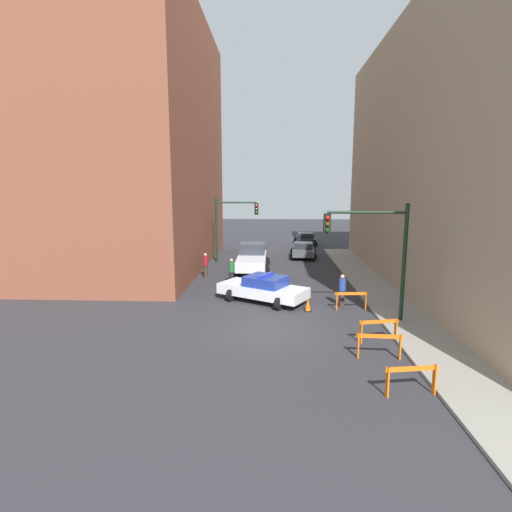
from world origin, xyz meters
TOP-DOWN VIEW (x-y plane):
  - ground_plane at (0.00, 0.00)m, footprint 120.00×120.00m
  - sidewalk_right at (6.20, 0.00)m, footprint 2.40×44.00m
  - building_corner_left at (-12.00, 14.00)m, footprint 14.00×20.00m
  - building_right at (13.40, 8.00)m, footprint 12.00×28.00m
  - traffic_light_near at (4.73, 1.18)m, footprint 3.64×0.35m
  - traffic_light_far at (-3.30, 15.39)m, footprint 3.44×0.35m
  - police_car at (-0.34, 4.20)m, footprint 5.00×3.93m
  - white_truck at (-1.39, 12.27)m, footprint 2.67×5.42m
  - parked_car_near at (2.74, 17.96)m, footprint 2.46×4.41m
  - parked_car_mid at (3.48, 25.38)m, footprint 2.30×4.31m
  - pedestrian_crossing at (-2.41, 7.82)m, footprint 0.36×0.36m
  - pedestrian_corner at (-4.36, 9.78)m, footprint 0.38×0.38m
  - pedestrian_sidewalk at (3.67, 3.54)m, footprint 0.37×0.37m
  - barrier_front at (4.20, -5.27)m, footprint 1.59×0.40m
  - barrier_mid at (3.93, -2.75)m, footprint 1.60×0.25m
  - barrier_back at (4.31, -1.19)m, footprint 1.58×0.45m
  - barrier_corner at (4.02, 2.96)m, footprint 1.60×0.26m
  - traffic_cone at (1.89, 2.69)m, footprint 0.36×0.36m

SIDE VIEW (x-z plane):
  - ground_plane at x=0.00m, z-range 0.00..0.00m
  - sidewalk_right at x=6.20m, z-range 0.00..0.12m
  - traffic_cone at x=1.89m, z-range -0.01..0.65m
  - barrier_front at x=4.20m, z-range 0.17..1.07m
  - barrier_mid at x=3.93m, z-range 0.17..1.07m
  - barrier_back at x=4.31m, z-range 0.17..1.07m
  - barrier_corner at x=4.02m, z-range 0.17..1.07m
  - parked_car_near at x=2.74m, z-range 0.02..1.33m
  - parked_car_mid at x=3.48m, z-range 0.02..1.33m
  - police_car at x=-0.34m, z-range -0.04..1.48m
  - pedestrian_crossing at x=-2.41m, z-range 0.03..1.69m
  - pedestrian_corner at x=-4.36m, z-range 0.03..1.69m
  - pedestrian_sidewalk at x=3.67m, z-range 0.03..1.69m
  - white_truck at x=-1.39m, z-range -0.04..1.86m
  - traffic_light_far at x=-3.30m, z-range 0.80..6.00m
  - traffic_light_near at x=4.73m, z-range 0.93..6.13m
  - building_right at x=13.40m, z-range 0.00..15.82m
  - building_corner_left at x=-12.00m, z-range 0.00..18.36m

